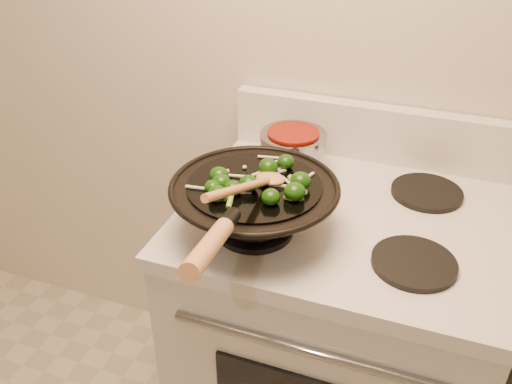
% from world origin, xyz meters
% --- Properties ---
extents(stove, '(0.78, 0.67, 1.08)m').
position_xyz_m(stove, '(-0.02, 1.17, 0.47)').
color(stove, silver).
rests_on(stove, ground).
extents(wok, '(0.38, 0.63, 0.24)m').
position_xyz_m(wok, '(-0.20, 1.02, 1.00)').
color(wok, black).
rests_on(wok, stove).
extents(stirfry, '(0.26, 0.24, 0.04)m').
position_xyz_m(stirfry, '(-0.19, 1.00, 1.06)').
color(stirfry, '#123909').
rests_on(stirfry, wok).
extents(wooden_spoon, '(0.08, 0.30, 0.12)m').
position_xyz_m(wooden_spoon, '(-0.17, 0.96, 1.09)').
color(wooden_spoon, '#BA8049').
rests_on(wooden_spoon, wok).
extents(saucepan, '(0.18, 0.28, 0.11)m').
position_xyz_m(saucepan, '(-0.20, 1.32, 0.99)').
color(saucepan, gray).
rests_on(saucepan, stove).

